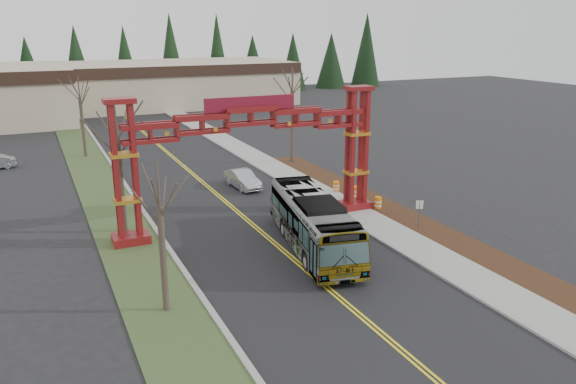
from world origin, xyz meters
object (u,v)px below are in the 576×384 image
barrel_south (378,203)px  barrel_mid (354,193)px  bare_tree_median_near (160,208)px  bare_tree_median_mid (117,139)px  transit_bus (313,223)px  barrel_north (336,187)px  silver_sedan (243,179)px  bare_tree_median_far (80,97)px  street_sign (419,209)px  gateway_arch (251,137)px  retail_building_east (173,83)px  bare_tree_right_far (292,92)px

barrel_south → barrel_mid: (-0.34, 2.79, 0.06)m
bare_tree_median_near → bare_tree_median_mid: bare_tree_median_mid is taller
transit_bus → barrel_mid: transit_bus is taller
bare_tree_median_near → barrel_north: (16.87, 13.65, -4.63)m
silver_sedan → barrel_north: bearing=-39.8°
bare_tree_median_far → silver_sedan: bearing=-58.7°
transit_bus → bare_tree_median_far: (-9.80, 31.43, 4.42)m
bare_tree_median_mid → street_sign: size_ratio=4.17×
transit_bus → bare_tree_median_near: 11.15m
bare_tree_median_mid → street_sign: bare_tree_median_mid is taller
gateway_arch → retail_building_east: bearing=80.8°
gateway_arch → barrel_south: size_ratio=18.91×
transit_bus → gateway_arch: bearing=119.7°
gateway_arch → barrel_south: 10.97m
bare_tree_median_far → street_sign: bare_tree_median_far is taller
barrel_north → street_sign: bearing=-86.4°
gateway_arch → retail_building_east: size_ratio=0.48×
silver_sedan → street_sign: size_ratio=2.19×
bare_tree_median_mid → barrel_north: (16.87, 2.05, -5.66)m
barrel_south → barrel_north: bearing=96.7°
retail_building_east → bare_tree_median_mid: bare_tree_median_mid is taller
gateway_arch → transit_bus: gateway_arch is taller
gateway_arch → retail_building_east: (10.00, 61.95, -2.47)m
bare_tree_median_far → retail_building_east: bearing=63.3°
street_sign → barrel_south: street_sign is taller
street_sign → barrel_mid: bearing=92.8°
barrel_north → barrel_south: bearing=-83.3°
bare_tree_median_mid → street_sign: (17.48, -7.74, -4.67)m
bare_tree_median_near → barrel_south: bare_tree_median_near is taller
gateway_arch → retail_building_east: gateway_arch is taller
gateway_arch → bare_tree_median_far: gateway_arch is taller
transit_bus → barrel_north: size_ratio=12.65×
retail_building_east → silver_sedan: bearing=-98.0°
barrel_south → barrel_north: (-0.59, 5.09, -0.02)m
bare_tree_median_near → gateway_arch: bearing=49.5°
gateway_arch → barrel_mid: (9.12, 1.98, -5.44)m
gateway_arch → bare_tree_median_far: size_ratio=2.23×
transit_bus → street_sign: bearing=9.8°
street_sign → barrel_north: street_sign is taller
transit_bus → barrel_mid: 10.40m
bare_tree_median_far → barrel_north: 28.14m
street_sign → barrel_north: size_ratio=2.20×
retail_building_east → bare_tree_median_mid: bearing=-106.8°
gateway_arch → bare_tree_right_far: bearing=56.2°
silver_sedan → barrel_mid: bearing=-50.4°
barrel_mid → street_sign: bearing=-87.2°
gateway_arch → bare_tree_median_mid: 8.31m
silver_sedan → barrel_north: (6.32, -4.45, -0.27)m
bare_tree_median_mid → barrel_mid: bare_tree_median_mid is taller
barrel_mid → silver_sedan: bearing=134.2°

